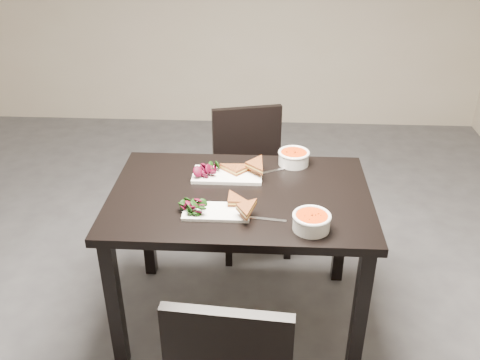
{
  "coord_description": "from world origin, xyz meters",
  "views": [
    {
      "loc": [
        0.54,
        -2.21,
        1.97
      ],
      "look_at": [
        0.43,
        -0.15,
        0.82
      ],
      "focal_mm": 39.1,
      "sensor_mm": 36.0,
      "label": 1
    }
  ],
  "objects": [
    {
      "name": "chair_far",
      "position": [
        0.45,
        0.57,
        0.48
      ],
      "size": [
        0.51,
        0.51,
        0.85
      ],
      "rotation": [
        0.0,
        0.0,
        0.24
      ],
      "color": "black",
      "rests_on": "ground"
    },
    {
      "name": "cutlery_near",
      "position": [
        0.55,
        -0.36,
        0.75
      ],
      "size": [
        0.18,
        0.04,
        0.0
      ],
      "primitive_type": "cube",
      "rotation": [
        0.0,
        0.0,
        -0.13
      ],
      "color": "silver",
      "rests_on": "table"
    },
    {
      "name": "soup_bowl_far",
      "position": [
        0.69,
        0.16,
        0.79
      ],
      "size": [
        0.16,
        0.16,
        0.07
      ],
      "color": "white",
      "rests_on": "table"
    },
    {
      "name": "soup_bowl_near",
      "position": [
        0.74,
        -0.42,
        0.79
      ],
      "size": [
        0.16,
        0.16,
        0.07
      ],
      "color": "white",
      "rests_on": "table"
    },
    {
      "name": "cutlery_far",
      "position": [
        0.58,
        0.08,
        0.75
      ],
      "size": [
        0.17,
        0.1,
        0.0
      ],
      "primitive_type": "cube",
      "rotation": [
        0.0,
        0.0,
        0.49
      ],
      "color": "silver",
      "rests_on": "table"
    },
    {
      "name": "plate_near",
      "position": [
        0.34,
        -0.32,
        0.76
      ],
      "size": [
        0.29,
        0.14,
        0.01
      ],
      "primitive_type": "cube",
      "color": "white",
      "rests_on": "table"
    },
    {
      "name": "plate_far",
      "position": [
        0.36,
        0.01,
        0.76
      ],
      "size": [
        0.34,
        0.17,
        0.02
      ],
      "primitive_type": "cube",
      "color": "white",
      "rests_on": "table"
    },
    {
      "name": "salad_near",
      "position": [
        0.24,
        -0.32,
        0.78
      ],
      "size": [
        0.09,
        0.08,
        0.04
      ],
      "primitive_type": null,
      "color": "black",
      "rests_on": "plate_near"
    },
    {
      "name": "sandwich_far",
      "position": [
        0.43,
        -0.01,
        0.79
      ],
      "size": [
        0.21,
        0.21,
        0.05
      ],
      "primitive_type": null,
      "rotation": [
        0.0,
        0.0,
        0.83
      ],
      "color": "#95481F",
      "rests_on": "plate_far"
    },
    {
      "name": "sandwich_near",
      "position": [
        0.4,
        -0.31,
        0.79
      ],
      "size": [
        0.15,
        0.11,
        0.05
      ],
      "primitive_type": null,
      "rotation": [
        0.0,
        0.0,
        -0.01
      ],
      "color": "#95481F",
      "rests_on": "plate_near"
    },
    {
      "name": "ground",
      "position": [
        0.0,
        0.0,
        0.0
      ],
      "size": [
        5.0,
        5.0,
        0.0
      ],
      "primitive_type": "plane",
      "color": "#47474C",
      "rests_on": "ground"
    },
    {
      "name": "salad_far",
      "position": [
        0.26,
        0.01,
        0.79
      ],
      "size": [
        0.1,
        0.09,
        0.05
      ],
      "primitive_type": null,
      "color": "black",
      "rests_on": "plate_far"
    },
    {
      "name": "table",
      "position": [
        0.43,
        -0.15,
        0.65
      ],
      "size": [
        1.2,
        0.8,
        0.75
      ],
      "color": "black",
      "rests_on": "ground"
    }
  ]
}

